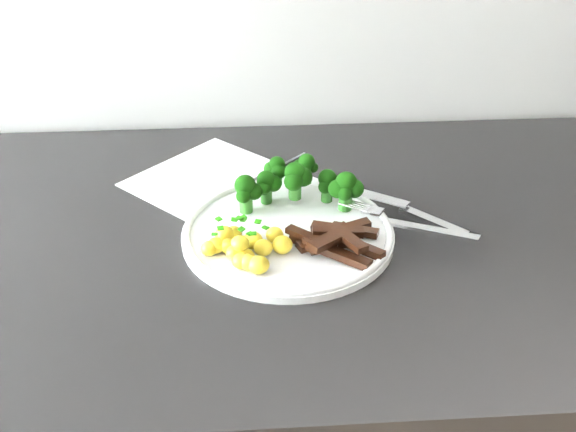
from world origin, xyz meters
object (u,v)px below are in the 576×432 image
Objects in this scene: potatoes at (245,247)px; fork at (410,223)px; plate at (288,232)px; broccoli at (298,181)px; recipe_paper at (235,190)px; knife at (415,214)px; beef_strips at (335,239)px.

fork is at bearing 11.65° from potatoes.
plate is at bearing 41.80° from potatoes.
potatoes is (-0.05, -0.05, 0.01)m from plate.
broccoli is 0.13m from potatoes.
potatoes is (-0.07, -0.11, -0.02)m from broccoli.
recipe_paper is at bearing 94.23° from potatoes.
fork reaches higher than plate.
recipe_paper is at bearing 158.51° from knife.
recipe_paper is at bearing 146.16° from broccoli.
beef_strips is at bearing -162.26° from fork.
fork is (0.20, 0.04, -0.00)m from potatoes.
fork is (0.21, -0.12, 0.02)m from recipe_paper.
beef_strips is at bearing -149.85° from knife.
plate is (0.06, -0.12, 0.01)m from recipe_paper.
potatoes is 0.20m from fork.
recipe_paper is 0.13m from plate.
beef_strips is (0.04, -0.10, -0.02)m from broccoli.
recipe_paper is 2.05× the size of broccoli.
beef_strips reaches higher than knife.
plate is 2.26× the size of beef_strips.
plate is at bearing -61.28° from recipe_paper.
broccoli is at bearing -33.84° from recipe_paper.
beef_strips is (0.12, -0.15, 0.02)m from recipe_paper.
plate is at bearing 145.79° from beef_strips.
knife is (0.14, -0.03, -0.03)m from broccoli.
knife is at bearing 19.16° from potatoes.
plate is 2.44× the size of potatoes.
plate is at bearing -104.99° from broccoli.
potatoes is 0.67× the size of fork.
recipe_paper is 2.90× the size of beef_strips.
fork is 0.04m from knife.
recipe_paper is 0.24m from fork.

